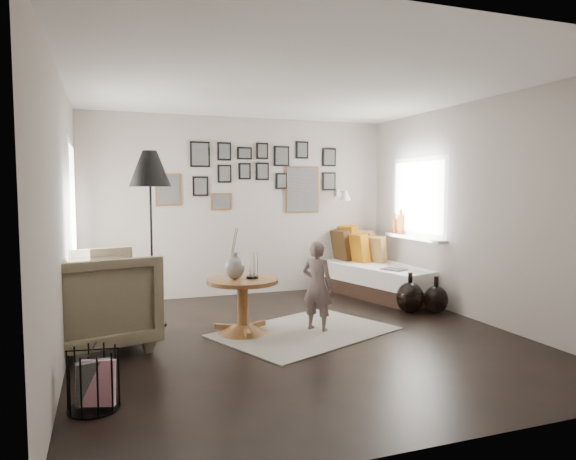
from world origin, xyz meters
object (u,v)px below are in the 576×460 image
object	(u,v)px
pedestal_table	(243,308)
demijohn_small	(436,299)
daybed	(373,273)
magazine_basket	(94,380)
floor_lamp	(150,175)
armchair	(95,300)
vase	(235,263)
demijohn_large	(410,297)
child	(317,286)

from	to	relation	value
pedestal_table	demijohn_small	world-z (taller)	pedestal_table
daybed	magazine_basket	world-z (taller)	daybed
pedestal_table	floor_lamp	bearing A→B (deg)	143.49
floor_lamp	armchair	bearing A→B (deg)	-131.81
armchair	floor_lamp	xyz separation A→B (m)	(0.60, 0.67, 1.23)
vase	floor_lamp	size ratio (longest dim) A/B	0.28
vase	demijohn_large	bearing A→B (deg)	4.31
magazine_basket	armchair	bearing A→B (deg)	90.09
pedestal_table	daybed	xyz separation A→B (m)	(2.37, 1.40, 0.04)
pedestal_table	child	bearing A→B (deg)	-10.42
vase	demijohn_small	world-z (taller)	vase
magazine_basket	child	size ratio (longest dim) A/B	0.43
armchair	daybed	bearing A→B (deg)	-83.92
vase	magazine_basket	distance (m)	2.13
daybed	floor_lamp	bearing A→B (deg)	177.89
daybed	magazine_basket	distance (m)	4.82
daybed	demijohn_small	bearing A→B (deg)	-98.80
armchair	magazine_basket	bearing A→B (deg)	166.01
armchair	floor_lamp	distance (m)	1.52
pedestal_table	child	xyz separation A→B (m)	(0.81, -0.15, 0.22)
demijohn_small	magazine_basket	bearing A→B (deg)	-158.67
floor_lamp	demijohn_small	distance (m)	3.78
daybed	child	distance (m)	2.21
floor_lamp	demijohn_small	world-z (taller)	floor_lamp
daybed	floor_lamp	xyz separation A→B (m)	(-3.26, -0.75, 1.40)
pedestal_table	demijohn_small	distance (m)	2.52
armchair	demijohn_large	world-z (taller)	armchair
armchair	demijohn_large	xyz separation A→B (m)	(3.70, 0.20, -0.29)
vase	daybed	bearing A→B (deg)	29.42
magazine_basket	vase	bearing A→B (deg)	47.17
vase	magazine_basket	world-z (taller)	vase
pedestal_table	child	distance (m)	0.85
magazine_basket	child	bearing A→B (deg)	30.35
armchair	demijohn_large	bearing A→B (deg)	-100.91
pedestal_table	floor_lamp	world-z (taller)	floor_lamp
vase	pedestal_table	bearing A→B (deg)	-14.04
pedestal_table	daybed	world-z (taller)	daybed
armchair	floor_lamp	bearing A→B (deg)	-55.89
armchair	demijohn_small	bearing A→B (deg)	-102.87
demijohn_large	demijohn_small	bearing A→B (deg)	-21.76
vase	child	distance (m)	0.94
daybed	child	size ratio (longest dim) A/B	2.19
floor_lamp	magazine_basket	size ratio (longest dim) A/B	4.61
vase	armchair	world-z (taller)	vase
demijohn_small	child	bearing A→B (deg)	-172.60
armchair	child	distance (m)	2.29
demijohn_small	floor_lamp	bearing A→B (deg)	170.31
pedestal_table	armchair	world-z (taller)	armchair
floor_lamp	child	bearing A→B (deg)	-25.38
magazine_basket	child	world-z (taller)	child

